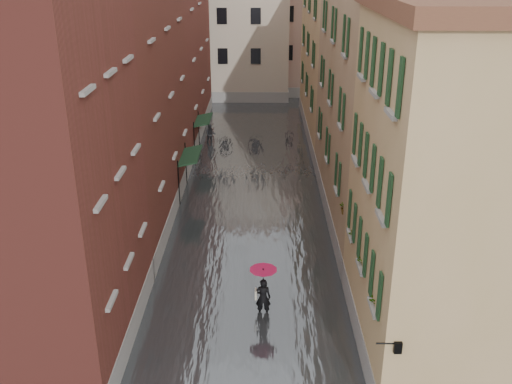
{
  "coord_description": "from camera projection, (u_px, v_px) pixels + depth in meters",
  "views": [
    {
      "loc": [
        0.57,
        -18.93,
        13.02
      ],
      "look_at": [
        0.32,
        5.06,
        3.0
      ],
      "focal_mm": 40.0,
      "sensor_mm": 36.0,
      "label": 1
    }
  ],
  "objects": [
    {
      "name": "pedestrian_far",
      "position": [
        211.0,
        135.0,
        41.85
      ],
      "size": [
        0.86,
        0.73,
        1.56
      ],
      "primitive_type": "imported",
      "rotation": [
        0.0,
        0.0,
        0.19
      ],
      "color": "black",
      "rests_on": "ground"
    },
    {
      "name": "building_left_far",
      "position": [
        160.0,
        43.0,
        42.0
      ],
      "size": [
        6.0,
        16.0,
        14.0
      ],
      "primitive_type": "cube",
      "color": "maroon",
      "rests_on": "ground"
    },
    {
      "name": "building_right_far",
      "position": [
        348.0,
        60.0,
        42.35
      ],
      "size": [
        6.0,
        16.0,
        11.5
      ],
      "primitive_type": "cube",
      "color": "tan",
      "rests_on": "ground"
    },
    {
      "name": "building_left_mid",
      "position": [
        111.0,
        101.0,
        28.45
      ],
      "size": [
        6.0,
        14.0,
        12.5
      ],
      "primitive_type": "cube",
      "color": "#55231B",
      "rests_on": "ground"
    },
    {
      "name": "building_right_near",
      "position": [
        461.0,
        198.0,
        18.36
      ],
      "size": [
        6.0,
        8.0,
        11.5
      ],
      "primitive_type": "cube",
      "color": "tan",
      "rests_on": "ground"
    },
    {
      "name": "pedestrian_main",
      "position": [
        263.0,
        287.0,
        21.72
      ],
      "size": [
        1.07,
        1.07,
        2.06
      ],
      "color": "black",
      "rests_on": "ground"
    },
    {
      "name": "floodwater",
      "position": [
        252.0,
        186.0,
        34.44
      ],
      "size": [
        10.0,
        60.0,
        0.2
      ],
      "primitive_type": "cube",
      "color": "#46494D",
      "rests_on": "ground"
    },
    {
      "name": "awning_far",
      "position": [
        203.0,
        121.0,
        39.08
      ],
      "size": [
        1.09,
        3.01,
        2.8
      ],
      "color": "black",
      "rests_on": "ground"
    },
    {
      "name": "window_planters",
      "position": [
        360.0,
        241.0,
        20.45
      ],
      "size": [
        0.59,
        7.96,
        0.84
      ],
      "color": "brown",
      "rests_on": "ground"
    },
    {
      "name": "building_end_cream",
      "position": [
        225.0,
        27.0,
        55.07
      ],
      "size": [
        12.0,
        9.0,
        13.0
      ],
      "primitive_type": "cube",
      "color": "#B6AA90",
      "rests_on": "ground"
    },
    {
      "name": "building_end_pink",
      "position": [
        316.0,
        30.0,
        57.03
      ],
      "size": [
        10.0,
        9.0,
        12.0
      ],
      "primitive_type": "cube",
      "color": "tan",
      "rests_on": "ground"
    },
    {
      "name": "building_right_mid",
      "position": [
        392.0,
        97.0,
        28.22
      ],
      "size": [
        6.0,
        14.0,
        13.0
      ],
      "primitive_type": "cube",
      "color": "tan",
      "rests_on": "ground"
    },
    {
      "name": "ground",
      "position": [
        247.0,
        311.0,
        22.48
      ],
      "size": [
        120.0,
        120.0,
        0.0
      ],
      "primitive_type": "plane",
      "color": "#565659",
      "rests_on": "ground"
    },
    {
      "name": "wall_lantern",
      "position": [
        397.0,
        346.0,
        15.75
      ],
      "size": [
        0.71,
        0.22,
        0.35
      ],
      "color": "black",
      "rests_on": "ground"
    },
    {
      "name": "awning_near",
      "position": [
        190.0,
        157.0,
        32.14
      ],
      "size": [
        1.09,
        3.21,
        2.8
      ],
      "color": "black",
      "rests_on": "ground"
    },
    {
      "name": "building_left_near",
      "position": [
        25.0,
        175.0,
        18.2
      ],
      "size": [
        6.0,
        8.0,
        13.0
      ],
      "primitive_type": "cube",
      "color": "maroon",
      "rests_on": "ground"
    }
  ]
}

